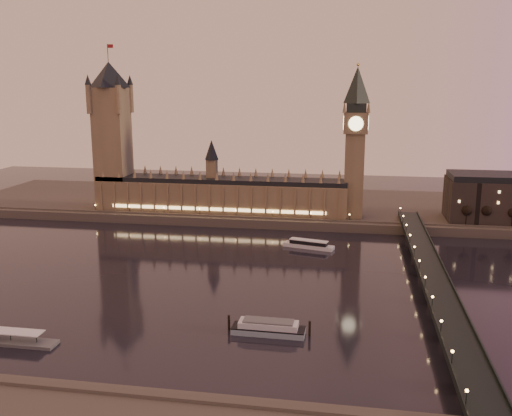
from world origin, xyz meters
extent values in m
plane|color=black|center=(0.00, 0.00, 0.00)|extent=(700.00, 700.00, 0.00)
cube|color=#423D35|center=(30.00, 165.00, 3.00)|extent=(560.00, 130.00, 6.00)
cube|color=brown|center=(-40.00, 121.00, 17.00)|extent=(180.00, 26.00, 22.00)
cube|color=black|center=(-40.00, 121.00, 29.60)|extent=(180.00, 22.00, 3.20)
cube|color=#FFCC7F|center=(-40.00, 107.50, 11.00)|extent=(153.00, 0.25, 2.20)
cube|color=brown|center=(-120.00, 121.00, 50.00)|extent=(22.00, 22.00, 88.00)
cone|color=black|center=(-120.00, 121.00, 103.00)|extent=(31.68, 31.68, 18.00)
cylinder|color=black|center=(-120.00, 121.00, 118.00)|extent=(0.44, 0.44, 12.00)
cube|color=maroon|center=(-117.80, 121.00, 122.50)|extent=(4.00, 0.15, 2.50)
cube|color=brown|center=(54.00, 121.00, 35.00)|extent=(13.00, 13.00, 58.00)
cube|color=brown|center=(54.00, 121.00, 71.00)|extent=(16.00, 16.00, 14.00)
cylinder|color=#FFEAA5|center=(54.00, 112.82, 71.00)|extent=(9.60, 0.35, 9.60)
cylinder|color=#FFEAA5|center=(45.82, 121.00, 71.00)|extent=(0.35, 9.60, 9.60)
cube|color=black|center=(54.00, 121.00, 81.00)|extent=(13.00, 13.00, 6.00)
cone|color=black|center=(54.00, 121.00, 96.00)|extent=(17.68, 17.68, 24.00)
sphere|color=gold|center=(54.00, 121.00, 109.00)|extent=(2.00, 2.00, 2.00)
cube|color=black|center=(92.00, 0.00, 8.00)|extent=(13.00, 260.00, 2.00)
cube|color=black|center=(85.70, 0.00, 9.50)|extent=(0.60, 260.00, 1.00)
cube|color=black|center=(98.30, 0.00, 9.50)|extent=(0.60, 260.00, 1.00)
cylinder|color=black|center=(126.64, 109.00, 11.04)|extent=(0.70, 0.70, 10.08)
sphere|color=black|center=(126.64, 109.00, 16.30)|extent=(6.72, 6.72, 6.72)
cylinder|color=black|center=(141.11, 109.00, 11.04)|extent=(0.70, 0.70, 10.08)
sphere|color=black|center=(141.11, 109.00, 16.30)|extent=(6.72, 6.72, 6.72)
cylinder|color=black|center=(155.57, 109.00, 11.04)|extent=(0.70, 0.70, 10.08)
cube|color=silver|center=(28.41, 60.29, 1.12)|extent=(31.30, 13.84, 2.24)
cube|color=black|center=(28.41, 60.29, 3.37)|extent=(23.29, 10.76, 2.24)
cube|color=silver|center=(28.41, 60.29, 4.69)|extent=(23.95, 11.16, 0.41)
cube|color=#89A3AF|center=(22.30, -63.34, 1.17)|extent=(28.87, 8.48, 2.34)
cube|color=black|center=(22.30, -63.34, 2.56)|extent=(28.87, 8.48, 0.45)
cube|color=silver|center=(22.30, -63.34, 3.95)|extent=(23.46, 7.51, 2.34)
cube|color=#595B5E|center=(22.30, -63.34, 5.44)|extent=(19.86, 6.56, 0.63)
cylinder|color=black|center=(6.13, -62.11, 3.06)|extent=(0.99, 0.99, 6.11)
cylinder|color=black|center=(38.48, -62.56, 3.06)|extent=(0.99, 0.99, 6.11)
cube|color=#595B5E|center=(-77.36, -88.00, 0.64)|extent=(44.86, 7.48, 1.28)
camera|label=1|loc=(52.62, -270.35, 96.46)|focal=40.00mm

